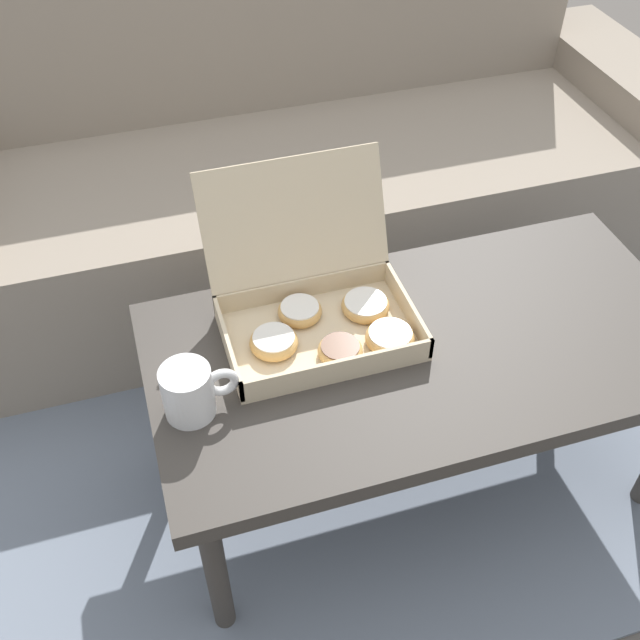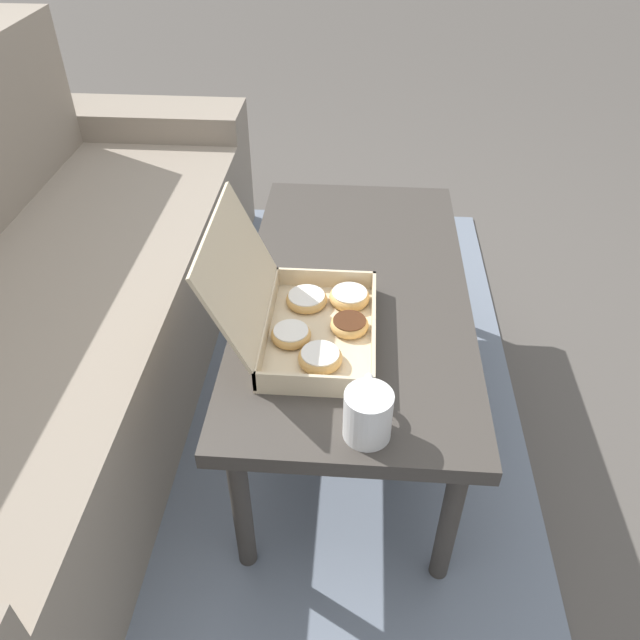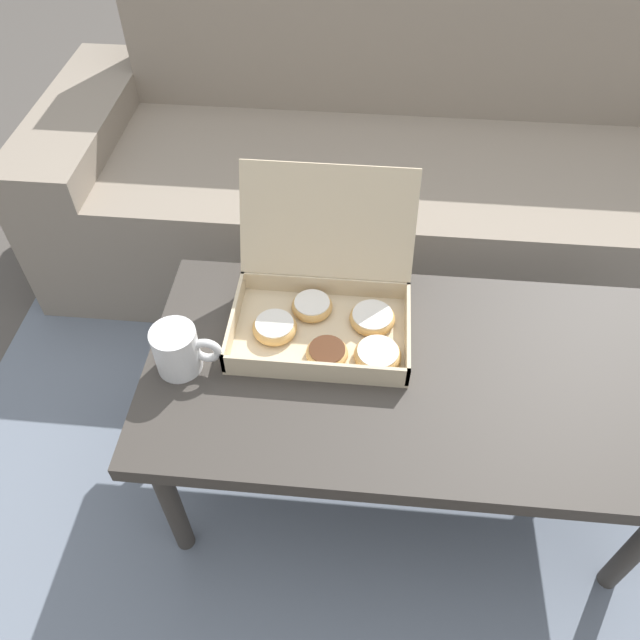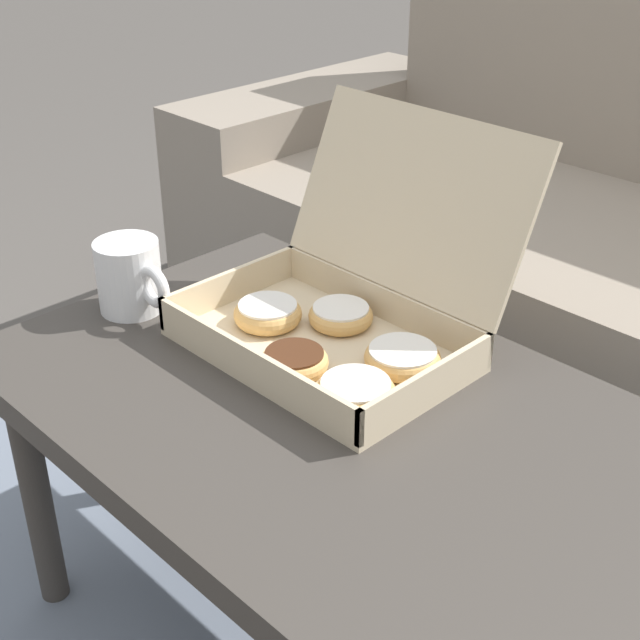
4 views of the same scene
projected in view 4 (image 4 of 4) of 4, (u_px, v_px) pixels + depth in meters
name	position (u px, v px, depth m)	size (l,w,h in m)	color
area_rug	(544.00, 555.00, 1.53)	(2.40, 1.85, 0.01)	slate
coffee_table	(393.00, 470.00, 1.07)	(1.13, 0.58, 0.47)	#3D3833
pastry_box	(344.00, 314.00, 1.20)	(0.39, 0.36, 0.29)	beige
coffee_mug	(131.00, 277.00, 1.30)	(0.14, 0.09, 0.11)	white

